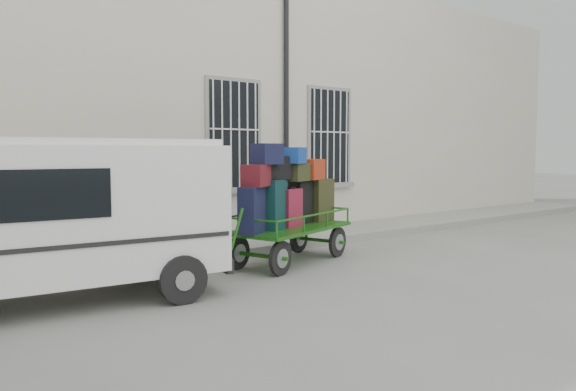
# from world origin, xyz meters

# --- Properties ---
(ground) EXTENTS (80.00, 80.00, 0.00)m
(ground) POSITION_xyz_m (0.00, 0.00, 0.00)
(ground) COLOR slate
(ground) RESTS_ON ground
(building) EXTENTS (24.00, 5.15, 6.00)m
(building) POSITION_xyz_m (0.00, 5.50, 3.00)
(building) COLOR beige
(building) RESTS_ON ground
(sidewalk) EXTENTS (24.00, 1.70, 0.15)m
(sidewalk) POSITION_xyz_m (0.00, 2.20, 0.07)
(sidewalk) COLOR gray
(sidewalk) RESTS_ON ground
(luggage_cart) EXTENTS (2.85, 1.78, 2.03)m
(luggage_cart) POSITION_xyz_m (-0.94, 0.47, 1.05)
(luggage_cart) COLOR black
(luggage_cart) RESTS_ON ground
(van) EXTENTS (4.26, 2.22, 2.06)m
(van) POSITION_xyz_m (-4.78, 0.27, 1.18)
(van) COLOR white
(van) RESTS_ON ground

